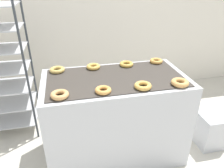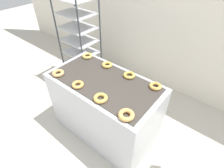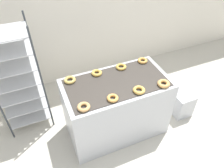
{
  "view_description": "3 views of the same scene",
  "coord_description": "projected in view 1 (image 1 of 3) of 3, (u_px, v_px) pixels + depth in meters",
  "views": [
    {
      "loc": [
        -0.44,
        -1.18,
        1.8
      ],
      "look_at": [
        0.0,
        0.77,
        0.77
      ],
      "focal_mm": 35.0,
      "sensor_mm": 36.0,
      "label": 1
    },
    {
      "loc": [
        1.08,
        -0.56,
        2.18
      ],
      "look_at": [
        0.0,
        0.77,
        0.77
      ],
      "focal_mm": 28.0,
      "sensor_mm": 36.0,
      "label": 2
    },
    {
      "loc": [
        -0.88,
        -1.28,
        2.7
      ],
      "look_at": [
        0.0,
        0.77,
        0.77
      ],
      "focal_mm": 35.0,
      "sensor_mm": 36.0,
      "label": 3
    }
  ],
  "objects": [
    {
      "name": "wall_back",
      "position": [
        91.0,
        4.0,
        3.14
      ],
      "size": [
        8.0,
        0.05,
        2.8
      ],
      "color": "silver",
      "rests_on": "ground_plane"
    },
    {
      "name": "fryer_machine",
      "position": [
        115.0,
        118.0,
        2.26
      ],
      "size": [
        1.37,
        0.74,
        0.92
      ],
      "color": "#B7BABF",
      "rests_on": "ground_plane"
    },
    {
      "name": "baking_rack_cart",
      "position": [
        2.0,
        69.0,
        2.44
      ],
      "size": [
        0.61,
        0.47,
        1.65
      ],
      "color": "#33383D",
      "rests_on": "ground_plane"
    },
    {
      "name": "glaze_bin",
      "position": [
        210.0,
        130.0,
        2.49
      ],
      "size": [
        0.29,
        0.3,
        0.4
      ],
      "color": "#B7BABF",
      "rests_on": "ground_plane"
    },
    {
      "name": "donut_near_left",
      "position": [
        60.0,
        95.0,
        1.72
      ],
      "size": [
        0.15,
        0.15,
        0.04
      ],
      "primitive_type": "torus",
      "color": "tan",
      "rests_on": "fryer_machine"
    },
    {
      "name": "donut_near_midleft",
      "position": [
        103.0,
        90.0,
        1.79
      ],
      "size": [
        0.14,
        0.14,
        0.04
      ],
      "primitive_type": "torus",
      "color": "#DC9A4A",
      "rests_on": "fryer_machine"
    },
    {
      "name": "donut_near_midright",
      "position": [
        143.0,
        86.0,
        1.85
      ],
      "size": [
        0.15,
        0.15,
        0.04
      ],
      "primitive_type": "torus",
      "color": "gold",
      "rests_on": "fryer_machine"
    },
    {
      "name": "donut_near_right",
      "position": [
        180.0,
        83.0,
        1.9
      ],
      "size": [
        0.15,
        0.15,
        0.04
      ],
      "primitive_type": "torus",
      "color": "tan",
      "rests_on": "fryer_machine"
    },
    {
      "name": "donut_far_left",
      "position": [
        57.0,
        70.0,
        2.16
      ],
      "size": [
        0.15,
        0.15,
        0.04
      ],
      "primitive_type": "torus",
      "color": "tan",
      "rests_on": "fryer_machine"
    },
    {
      "name": "donut_far_midleft",
      "position": [
        93.0,
        67.0,
        2.23
      ],
      "size": [
        0.14,
        0.14,
        0.04
      ],
      "primitive_type": "torus",
      "color": "gold",
      "rests_on": "fryer_machine"
    },
    {
      "name": "donut_far_midright",
      "position": [
        126.0,
        64.0,
        2.3
      ],
      "size": [
        0.14,
        0.14,
        0.04
      ],
      "primitive_type": "torus",
      "color": "gold",
      "rests_on": "fryer_machine"
    },
    {
      "name": "donut_far_right",
      "position": [
        156.0,
        61.0,
        2.38
      ],
      "size": [
        0.14,
        0.14,
        0.04
      ],
      "primitive_type": "torus",
      "color": "gold",
      "rests_on": "fryer_machine"
    }
  ]
}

